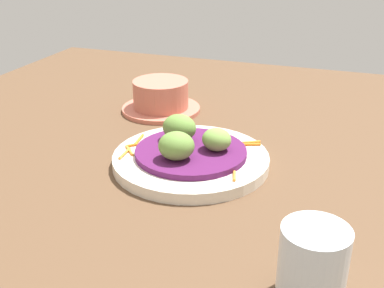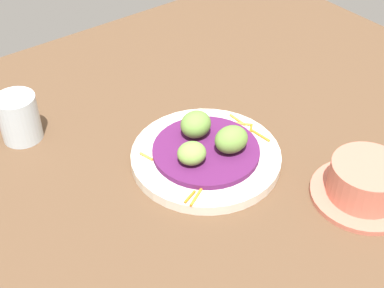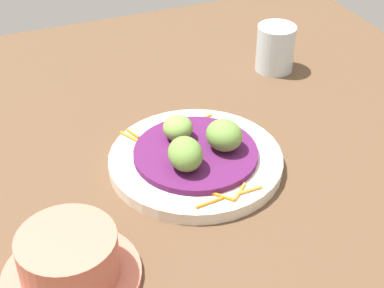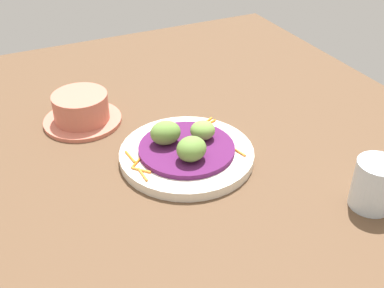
% 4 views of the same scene
% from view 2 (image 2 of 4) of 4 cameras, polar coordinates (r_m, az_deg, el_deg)
% --- Properties ---
extents(table_surface, '(1.10, 1.10, 0.02)m').
position_cam_2_polar(table_surface, '(0.83, 5.81, -3.25)').
color(table_surface, brown).
rests_on(table_surface, ground).
extents(main_plate, '(0.23, 0.23, 0.02)m').
position_cam_2_polar(main_plate, '(0.83, 1.47, -1.37)').
color(main_plate, silver).
rests_on(main_plate, table_surface).
extents(cabbage_bed, '(0.16, 0.16, 0.01)m').
position_cam_2_polar(cabbage_bed, '(0.83, 1.49, -0.70)').
color(cabbage_bed, '#51194C').
rests_on(cabbage_bed, main_plate).
extents(carrot_garnish, '(0.19, 0.14, 0.00)m').
position_cam_2_polar(carrot_garnish, '(0.84, 3.29, -0.40)').
color(carrot_garnish, orange).
rests_on(carrot_garnish, main_plate).
extents(guac_scoop_left, '(0.06, 0.05, 0.04)m').
position_cam_2_polar(guac_scoop_left, '(0.81, 4.18, 0.49)').
color(guac_scoop_left, olive).
rests_on(guac_scoop_left, cabbage_bed).
extents(guac_scoop_center, '(0.06, 0.06, 0.04)m').
position_cam_2_polar(guac_scoop_center, '(0.84, 0.40, 2.10)').
color(guac_scoop_center, olive).
rests_on(guac_scoop_center, cabbage_bed).
extents(guac_scoop_right, '(0.05, 0.05, 0.03)m').
position_cam_2_polar(guac_scoop_right, '(0.79, -0.03, -0.99)').
color(guac_scoop_right, '#759E47').
rests_on(guac_scoop_right, cabbage_bed).
extents(terracotta_bowl, '(0.15, 0.15, 0.06)m').
position_cam_2_polar(terracotta_bowl, '(0.80, 17.85, -3.95)').
color(terracotta_bowl, '#C66B56').
rests_on(terracotta_bowl, table_surface).
extents(water_glass, '(0.06, 0.06, 0.08)m').
position_cam_2_polar(water_glass, '(0.90, -17.83, 2.66)').
color(water_glass, silver).
rests_on(water_glass, table_surface).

